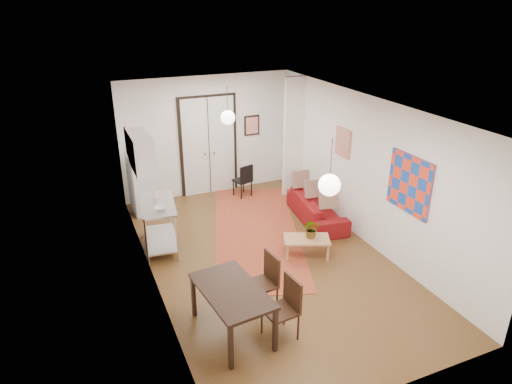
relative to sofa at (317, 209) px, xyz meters
name	(u,v)px	position (x,y,z in m)	size (l,w,h in m)	color
floor	(266,257)	(-1.67, -1.01, -0.28)	(7.00, 7.00, 0.00)	brown
ceiling	(268,106)	(-1.67, -1.01, 2.62)	(4.20, 7.00, 0.02)	white
wall_back	(208,136)	(-1.67, 2.49, 1.17)	(4.20, 0.02, 2.90)	white
wall_front	(395,297)	(-1.67, -4.51, 1.17)	(4.20, 0.02, 2.90)	white
wall_left	(148,207)	(-3.77, -1.01, 1.17)	(0.02, 7.00, 2.90)	white
wall_right	(366,171)	(0.43, -1.01, 1.17)	(0.02, 7.00, 2.90)	white
double_doors	(209,146)	(-1.67, 2.45, 0.92)	(1.44, 0.06, 2.50)	white
stub_partition	(294,138)	(0.18, 1.54, 1.17)	(0.50, 0.10, 2.90)	white
wall_cabinet	(140,152)	(-3.59, 0.49, 1.62)	(0.35, 1.00, 0.70)	white
painting_popart	(409,184)	(0.41, -2.26, 1.37)	(0.05, 1.00, 1.00)	red
painting_abstract	(343,143)	(0.41, -0.21, 1.52)	(0.05, 0.50, 0.60)	beige
poster_back	(252,125)	(-0.52, 2.46, 1.32)	(0.40, 0.03, 0.50)	red
print_left	(128,143)	(-3.74, 0.99, 1.67)	(0.03, 0.44, 0.54)	#92643D
pendant_back	(228,118)	(-1.67, 0.99, 1.97)	(0.30, 0.30, 0.80)	white
pendant_front	(329,185)	(-1.67, -3.01, 1.97)	(0.30, 0.30, 0.80)	white
kilim_rug	(256,231)	(-1.44, 0.03, -0.27)	(1.70, 4.54, 0.01)	#B2422C
sofa	(317,209)	(0.00, 0.00, 0.00)	(0.75, 1.91, 0.56)	maroon
coffee_table	(307,241)	(-0.94, -1.24, 0.05)	(0.97, 0.77, 0.38)	tan
potted_plant	(312,229)	(-0.84, -1.24, 0.28)	(0.33, 0.29, 0.37)	#2E6631
kitchen_counter	(159,219)	(-3.42, 0.16, 0.35)	(0.79, 1.33, 0.96)	silver
bowl	(161,208)	(-3.42, -0.14, 0.71)	(0.23, 0.23, 0.06)	silver
soap_bottle	(154,193)	(-3.42, 0.41, 0.78)	(0.09, 0.09, 0.20)	teal
fridge	(142,183)	(-3.42, 1.89, 0.45)	(0.51, 0.51, 1.46)	silver
dining_table	(232,294)	(-2.99, -2.72, 0.39)	(0.93, 1.44, 0.76)	black
dining_chair_near	(258,276)	(-2.39, -2.28, 0.26)	(0.49, 0.66, 0.94)	#331F10
dining_chair_far	(277,302)	(-2.39, -2.98, 0.26)	(0.49, 0.66, 0.94)	#331F10
black_side_chair	(241,177)	(-1.01, 1.97, 0.20)	(0.47, 0.48, 0.83)	black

